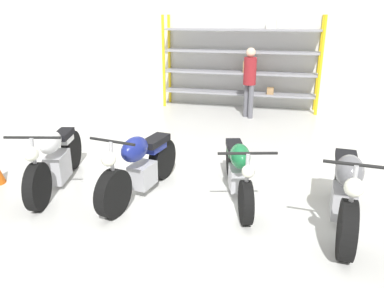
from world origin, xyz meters
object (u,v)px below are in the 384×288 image
Objects in this scene: motorcycle_white at (56,159)px; motorcycle_green at (238,169)px; shelving_rack at (241,62)px; motorcycle_blue at (140,166)px; person_browsing at (250,77)px; motorcycle_grey at (346,191)px.

motorcycle_white reaches higher than motorcycle_green.
shelving_rack is 5.96m from motorcycle_blue.
shelving_rack is at bearing -118.97° from person_browsing.
shelving_rack is 2.16× the size of motorcycle_blue.
motorcycle_green is at bearing 83.96° from motorcycle_white.
motorcycle_green is (2.77, 0.35, -0.02)m from motorcycle_white.
shelving_rack is at bearing 147.02° from motorcycle_white.
person_browsing reaches higher than motorcycle_grey.
motorcycle_green is at bearing -83.30° from shelving_rack.
motorcycle_blue reaches higher than motorcycle_white.
motorcycle_green is at bearing 112.60° from motorcycle_blue.
shelving_rack is 2.06× the size of motorcycle_white.
motorcycle_grey is (2.80, -0.19, 0.02)m from motorcycle_blue.
shelving_rack is at bearing 171.74° from motorcycle_green.
person_browsing is (0.34, -1.00, -0.26)m from shelving_rack.
motorcycle_white is 5.51m from person_browsing.
person_browsing reaches higher than motorcycle_green.
person_browsing is at bearing -71.11° from shelving_rack.
motorcycle_grey reaches higher than motorcycle_blue.
motorcycle_blue is 1.43m from motorcycle_green.
shelving_rack is 2.43× the size of person_browsing.
motorcycle_blue is 5.01m from person_browsing.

